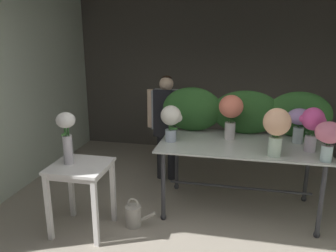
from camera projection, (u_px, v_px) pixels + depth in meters
ground_plane at (203, 195)px, 4.58m from camera, size 8.58×8.58×0.00m
wall_back at (218, 74)px, 6.03m from camera, size 5.15×0.12×2.82m
wall_left at (22, 85)px, 4.72m from camera, size 0.12×4.02×2.82m
display_table_glass at (241, 153)px, 4.01m from camera, size 1.89×1.03×0.88m
side_table_white at (80, 175)px, 3.61m from camera, size 0.60×0.57×0.78m
florist at (166, 118)px, 4.85m from camera, size 0.56×0.24×1.54m
foliage_backdrop at (240, 112)px, 4.28m from camera, size 2.09×0.30×0.58m
vase_coral_roses at (231, 111)px, 4.03m from camera, size 0.29×0.29×0.54m
vase_lilac_lilies at (300, 120)px, 3.92m from camera, size 0.28×0.28×0.41m
vase_ivory_tulips at (171, 120)px, 3.97m from camera, size 0.25×0.24×0.43m
vase_peach_snapdragons at (277, 127)px, 3.48m from camera, size 0.28×0.28×0.51m
vase_fuchsia_dahlias at (312, 124)px, 3.62m from camera, size 0.28×0.24×0.49m
vase_rosy_anemones at (329, 136)px, 3.35m from camera, size 0.28×0.27×0.41m
vase_white_roses_tall at (67, 133)px, 3.51m from camera, size 0.20×0.20×0.56m
watering_can at (134, 215)px, 3.83m from camera, size 0.35×0.18×0.34m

